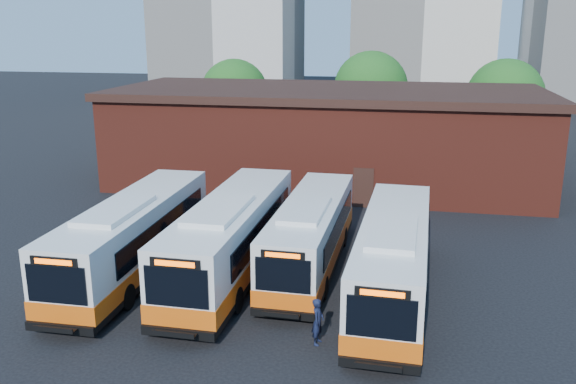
% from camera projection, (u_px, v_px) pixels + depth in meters
% --- Properties ---
extents(ground, '(220.00, 220.00, 0.00)m').
position_uv_depth(ground, '(257.00, 305.00, 23.64)').
color(ground, black).
extents(bus_west, '(2.71, 12.59, 3.42)m').
position_uv_depth(bus_west, '(134.00, 239.00, 26.28)').
color(bus_west, silver).
rests_on(bus_west, ground).
extents(bus_midwest, '(2.65, 11.73, 3.18)m').
position_uv_depth(bus_midwest, '(311.00, 236.00, 26.96)').
color(bus_midwest, silver).
rests_on(bus_midwest, ground).
extents(bus_mideast, '(2.86, 12.93, 3.51)m').
position_uv_depth(bus_mideast, '(232.00, 240.00, 26.07)').
color(bus_mideast, silver).
rests_on(bus_mideast, ground).
extents(bus_east, '(2.94, 12.34, 3.34)m').
position_uv_depth(bus_east, '(393.00, 262.00, 23.86)').
color(bus_east, silver).
rests_on(bus_east, ground).
extents(transit_worker, '(0.47, 0.64, 1.64)m').
position_uv_depth(transit_worker, '(318.00, 321.00, 20.54)').
color(transit_worker, '#111833').
rests_on(transit_worker, ground).
extents(depot_building, '(28.60, 12.60, 6.40)m').
position_uv_depth(depot_building, '(327.00, 134.00, 41.70)').
color(depot_building, maroon).
rests_on(depot_building, ground).
extents(tree_west, '(6.00, 6.00, 7.65)m').
position_uv_depth(tree_west, '(234.00, 93.00, 54.56)').
color(tree_west, '#382314').
rests_on(tree_west, ground).
extents(tree_mid, '(6.56, 6.56, 8.36)m').
position_uv_depth(tree_mid, '(371.00, 88.00, 54.10)').
color(tree_mid, '#382314').
rests_on(tree_mid, ground).
extents(tree_east, '(6.24, 6.24, 7.96)m').
position_uv_depth(tree_east, '(505.00, 98.00, 49.27)').
color(tree_east, '#382314').
rests_on(tree_east, ground).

